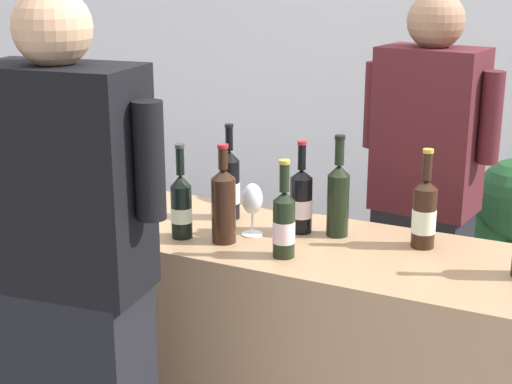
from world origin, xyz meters
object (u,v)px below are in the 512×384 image
object	(u,v)px
wine_bottle_4	(338,197)
wine_glass	(252,201)
wine_bottle_8	(181,205)
wine_bottle_10	(301,200)
wine_bottle_2	(118,200)
ice_bucket	(133,178)
wine_bottle_7	(424,213)
wine_bottle_0	(224,203)
wine_bottle_6	(230,184)
wine_bottle_9	(55,179)
potted_shrub	(508,240)
person_server	(423,216)
person_guest	(73,310)
wine_bottle_3	(66,184)
wine_bottle_5	(284,223)

from	to	relation	value
wine_bottle_4	wine_glass	size ratio (longest dim) A/B	1.91
wine_bottle_8	wine_bottle_10	distance (m)	0.41
wine_bottle_2	wine_glass	bearing A→B (deg)	19.43
wine_bottle_2	ice_bucket	xyz separation A→B (m)	(-0.08, 0.21, 0.01)
wine_bottle_4	wine_bottle_7	world-z (taller)	wine_bottle_4
wine_bottle_0	wine_bottle_4	xyz separation A→B (m)	(0.32, 0.23, 0.00)
wine_bottle_7	wine_bottle_10	distance (m)	0.42
wine_bottle_7	wine_bottle_2	bearing A→B (deg)	-163.15
wine_bottle_6	wine_bottle_9	bearing A→B (deg)	-161.12
wine_bottle_2	potted_shrub	distance (m)	1.77
wine_bottle_6	wine_bottle_10	size ratio (longest dim) A/B	1.08
wine_bottle_8	person_server	world-z (taller)	person_server
wine_bottle_4	wine_bottle_10	bearing A→B (deg)	-169.51
wine_bottle_8	ice_bucket	xyz separation A→B (m)	(-0.32, 0.18, 0.01)
person_server	person_guest	size ratio (longest dim) A/B	0.97
wine_bottle_3	person_guest	distance (m)	0.72
wine_bottle_0	wine_bottle_2	distance (m)	0.39
wine_bottle_4	wine_bottle_5	distance (m)	0.28
wine_bottle_2	wine_bottle_8	xyz separation A→B (m)	(0.24, 0.03, 0.01)
wine_bottle_6	wine_glass	size ratio (longest dim) A/B	1.91
wine_bottle_9	wine_bottle_10	bearing A→B (deg)	11.67
wine_bottle_0	wine_bottle_10	xyz separation A→B (m)	(0.19, 0.20, -0.02)
ice_bucket	potted_shrub	bearing A→B (deg)	41.82
ice_bucket	potted_shrub	size ratio (longest dim) A/B	0.24
wine_bottle_0	wine_bottle_2	size ratio (longest dim) A/B	1.08
wine_bottle_0	wine_bottle_7	bearing A→B (deg)	22.26
wine_bottle_6	ice_bucket	distance (m)	0.38
wine_bottle_4	wine_bottle_6	distance (m)	0.42
wine_bottle_0	wine_bottle_7	xyz separation A→B (m)	(0.61, 0.25, -0.02)
wine_bottle_2	wine_bottle_6	bearing A→B (deg)	44.32
wine_bottle_10	wine_bottle_0	bearing A→B (deg)	-133.02
wine_bottle_2	wine_bottle_5	distance (m)	0.62
wine_bottle_7	ice_bucket	xyz separation A→B (m)	(-1.08, -0.09, 0.00)
wine_bottle_7	person_server	distance (m)	0.56
ice_bucket	person_server	world-z (taller)	person_server
wine_bottle_6	wine_bottle_8	bearing A→B (deg)	-100.77
wine_bottle_6	person_guest	bearing A→B (deg)	-96.23
person_guest	wine_glass	bearing A→B (deg)	69.98
wine_bottle_5	potted_shrub	xyz separation A→B (m)	(0.51, 1.28, -0.40)
wine_bottle_8	potted_shrub	bearing A→B (deg)	54.81
wine_bottle_2	ice_bucket	bearing A→B (deg)	111.64
wine_bottle_10	wine_glass	xyz separation A→B (m)	(-0.14, -0.10, 0.01)
person_guest	potted_shrub	bearing A→B (deg)	62.63
wine_bottle_3	wine_glass	size ratio (longest dim) A/B	1.93
wine_bottle_4	wine_bottle_2	bearing A→B (deg)	-158.28
wine_bottle_9	person_guest	xyz separation A→B (m)	(0.54, -0.57, -0.17)
person_server	potted_shrub	distance (m)	0.59
wine_bottle_2	ice_bucket	world-z (taller)	wine_bottle_2
wine_bottle_7	wine_bottle_9	xyz separation A→B (m)	(-1.33, -0.23, 0.01)
wine_bottle_5	wine_bottle_6	size ratio (longest dim) A/B	0.91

